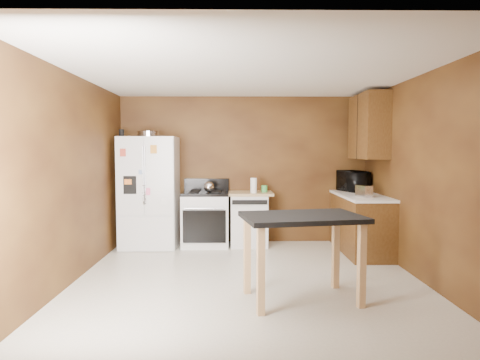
{
  "coord_description": "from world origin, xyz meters",
  "views": [
    {
      "loc": [
        -0.16,
        -5.1,
        1.59
      ],
      "look_at": [
        -0.08,
        0.85,
        1.17
      ],
      "focal_mm": 32.0,
      "sensor_mm": 36.0,
      "label": 1
    }
  ],
  "objects_px": {
    "roasting_pan": "(149,134)",
    "island": "(302,228)",
    "kettle": "(209,187)",
    "green_canister": "(264,189)",
    "pen_cup": "(121,133)",
    "refrigerator": "(150,192)",
    "paper_towel": "(254,186)",
    "toaster": "(364,191)",
    "gas_range": "(206,218)",
    "microwave": "(353,182)",
    "dishwasher": "(249,218)"
  },
  "relations": [
    {
      "from": "microwave",
      "to": "gas_range",
      "type": "distance_m",
      "value": 2.53
    },
    {
      "from": "kettle",
      "to": "toaster",
      "type": "xyz_separation_m",
      "value": [
        2.32,
        -0.7,
        -0.0
      ]
    },
    {
      "from": "pen_cup",
      "to": "dishwasher",
      "type": "height_order",
      "value": "pen_cup"
    },
    {
      "from": "pen_cup",
      "to": "refrigerator",
      "type": "xyz_separation_m",
      "value": [
        0.43,
        0.04,
        -0.96
      ]
    },
    {
      "from": "paper_towel",
      "to": "green_canister",
      "type": "height_order",
      "value": "paper_towel"
    },
    {
      "from": "refrigerator",
      "to": "kettle",
      "type": "bearing_deg",
      "value": -2.44
    },
    {
      "from": "pen_cup",
      "to": "refrigerator",
      "type": "distance_m",
      "value": 1.05
    },
    {
      "from": "pen_cup",
      "to": "paper_towel",
      "type": "distance_m",
      "value": 2.29
    },
    {
      "from": "gas_range",
      "to": "paper_towel",
      "type": "bearing_deg",
      "value": -8.52
    },
    {
      "from": "pen_cup",
      "to": "kettle",
      "type": "height_order",
      "value": "pen_cup"
    },
    {
      "from": "roasting_pan",
      "to": "island",
      "type": "relative_size",
      "value": 0.28
    },
    {
      "from": "kettle",
      "to": "gas_range",
      "type": "height_order",
      "value": "gas_range"
    },
    {
      "from": "kettle",
      "to": "refrigerator",
      "type": "distance_m",
      "value": 0.98
    },
    {
      "from": "paper_towel",
      "to": "refrigerator",
      "type": "relative_size",
      "value": 0.14
    },
    {
      "from": "kettle",
      "to": "microwave",
      "type": "bearing_deg",
      "value": 3.56
    },
    {
      "from": "pen_cup",
      "to": "gas_range",
      "type": "xyz_separation_m",
      "value": [
        1.34,
        0.1,
        -1.4
      ]
    },
    {
      "from": "pen_cup",
      "to": "green_canister",
      "type": "relative_size",
      "value": 1.08
    },
    {
      "from": "microwave",
      "to": "island",
      "type": "bearing_deg",
      "value": 135.58
    },
    {
      "from": "pen_cup",
      "to": "kettle",
      "type": "distance_m",
      "value": 1.65
    },
    {
      "from": "roasting_pan",
      "to": "microwave",
      "type": "relative_size",
      "value": 0.65
    },
    {
      "from": "pen_cup",
      "to": "microwave",
      "type": "height_order",
      "value": "pen_cup"
    },
    {
      "from": "toaster",
      "to": "microwave",
      "type": "height_order",
      "value": "microwave"
    },
    {
      "from": "dishwasher",
      "to": "paper_towel",
      "type": "bearing_deg",
      "value": -63.91
    },
    {
      "from": "kettle",
      "to": "island",
      "type": "distance_m",
      "value": 2.75
    },
    {
      "from": "roasting_pan",
      "to": "island",
      "type": "height_order",
      "value": "roasting_pan"
    },
    {
      "from": "toaster",
      "to": "island",
      "type": "distance_m",
      "value": 2.18
    },
    {
      "from": "toaster",
      "to": "green_canister",
      "type": "bearing_deg",
      "value": 129.19
    },
    {
      "from": "dishwasher",
      "to": "roasting_pan",
      "type": "bearing_deg",
      "value": -178.84
    },
    {
      "from": "roasting_pan",
      "to": "green_canister",
      "type": "relative_size",
      "value": 3.32
    },
    {
      "from": "green_canister",
      "to": "island",
      "type": "height_order",
      "value": "green_canister"
    },
    {
      "from": "paper_towel",
      "to": "gas_range",
      "type": "bearing_deg",
      "value": 171.48
    },
    {
      "from": "pen_cup",
      "to": "island",
      "type": "height_order",
      "value": "pen_cup"
    },
    {
      "from": "paper_towel",
      "to": "toaster",
      "type": "distance_m",
      "value": 1.73
    },
    {
      "from": "roasting_pan",
      "to": "microwave",
      "type": "distance_m",
      "value": 3.47
    },
    {
      "from": "paper_towel",
      "to": "gas_range",
      "type": "height_order",
      "value": "paper_towel"
    },
    {
      "from": "paper_towel",
      "to": "microwave",
      "type": "distance_m",
      "value": 1.68
    },
    {
      "from": "island",
      "to": "paper_towel",
      "type": "bearing_deg",
      "value": 99.04
    },
    {
      "from": "refrigerator",
      "to": "roasting_pan",
      "type": "bearing_deg",
      "value": 99.44
    },
    {
      "from": "microwave",
      "to": "island",
      "type": "xyz_separation_m",
      "value": [
        -1.27,
        -2.65,
        -0.29
      ]
    },
    {
      "from": "pen_cup",
      "to": "kettle",
      "type": "relative_size",
      "value": 0.69
    },
    {
      "from": "refrigerator",
      "to": "dishwasher",
      "type": "bearing_deg",
      "value": 2.99
    },
    {
      "from": "toaster",
      "to": "refrigerator",
      "type": "bearing_deg",
      "value": 147.45
    },
    {
      "from": "microwave",
      "to": "dishwasher",
      "type": "xyz_separation_m",
      "value": [
        -1.74,
        -0.02,
        -0.6
      ]
    },
    {
      "from": "roasting_pan",
      "to": "toaster",
      "type": "xyz_separation_m",
      "value": [
        3.3,
        -0.79,
        -0.86
      ]
    },
    {
      "from": "gas_range",
      "to": "kettle",
      "type": "bearing_deg",
      "value": -58.42
    },
    {
      "from": "pen_cup",
      "to": "gas_range",
      "type": "height_order",
      "value": "pen_cup"
    },
    {
      "from": "paper_towel",
      "to": "dishwasher",
      "type": "xyz_separation_m",
      "value": [
        -0.07,
        0.14,
        -0.56
      ]
    },
    {
      "from": "roasting_pan",
      "to": "dishwasher",
      "type": "distance_m",
      "value": 2.15
    },
    {
      "from": "island",
      "to": "pen_cup",
      "type": "bearing_deg",
      "value": 135.2
    },
    {
      "from": "kettle",
      "to": "green_canister",
      "type": "height_order",
      "value": "kettle"
    }
  ]
}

